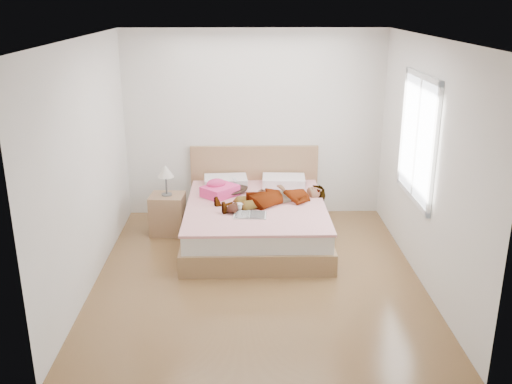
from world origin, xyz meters
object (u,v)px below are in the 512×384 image
at_px(magazine, 250,215).
at_px(plush_toy, 233,208).
at_px(woman, 274,194).
at_px(phone, 235,180).
at_px(nightstand, 168,211).
at_px(towel, 219,189).
at_px(bed, 256,218).
at_px(coffee_mug, 239,207).

relative_size(magazine, plush_toy, 1.83).
height_order(woman, plush_toy, woman).
distance_m(phone, magazine, 0.91).
bearing_deg(nightstand, woman, -9.39).
relative_size(plush_toy, nightstand, 0.24).
distance_m(magazine, plush_toy, 0.23).
distance_m(woman, magazine, 0.58).
bearing_deg(nightstand, towel, 2.28).
height_order(towel, plush_toy, towel).
bearing_deg(towel, bed, -26.10).
distance_m(phone, plush_toy, 0.78).
bearing_deg(woman, magazine, -55.39).
bearing_deg(bed, woman, -5.91).
bearing_deg(nightstand, magazine, -33.15).
bearing_deg(magazine, towel, 118.41).
distance_m(woman, towel, 0.75).
relative_size(woman, towel, 2.79).
height_order(coffee_mug, plush_toy, plush_toy).
xyz_separation_m(phone, bed, (0.27, -0.38, -0.41)).
relative_size(bed, plush_toy, 9.33).
relative_size(phone, plush_toy, 0.40).
relative_size(coffee_mug, nightstand, 0.13).
height_order(towel, nightstand, nightstand).
height_order(woman, towel, towel).
relative_size(phone, coffee_mug, 0.73).
xyz_separation_m(magazine, plush_toy, (-0.20, 0.10, 0.05)).
height_order(bed, magazine, bed).
bearing_deg(plush_toy, bed, 54.56).
height_order(coffee_mug, nightstand, nightstand).
relative_size(woman, nightstand, 1.61).
height_order(woman, nightstand, nightstand).
distance_m(towel, plush_toy, 0.66).
bearing_deg(bed, plush_toy, -125.44).
xyz_separation_m(phone, magazine, (0.19, -0.87, -0.16)).
bearing_deg(nightstand, bed, -10.08).
xyz_separation_m(bed, nightstand, (-1.16, 0.21, 0.03)).
relative_size(phone, magazine, 0.22).
bearing_deg(woman, phone, -150.69).
xyz_separation_m(woman, nightstand, (-1.39, 0.23, -0.30)).
height_order(woman, magazine, woman).
height_order(magazine, nightstand, nightstand).
xyz_separation_m(woman, phone, (-0.50, 0.40, 0.07)).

